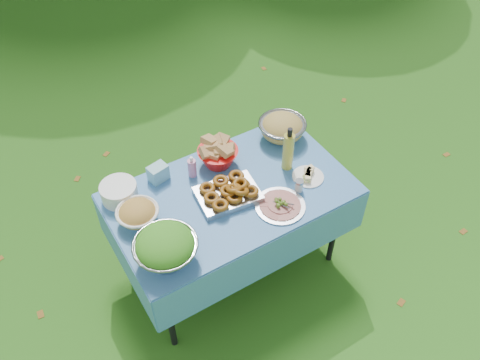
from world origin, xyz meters
name	(u,v)px	position (x,y,z in m)	size (l,w,h in m)	color
ground	(232,264)	(0.00, 0.00, 0.00)	(80.00, 80.00, 0.00)	#163309
picnic_table	(232,231)	(0.00, 0.00, 0.38)	(1.46, 0.86, 0.76)	#7DBDF0
salad_bowl	(166,248)	(-0.55, -0.25, 0.87)	(0.35, 0.35, 0.23)	gray
pasta_bowl_white	(138,214)	(-0.57, 0.08, 0.83)	(0.24, 0.24, 0.13)	white
plate_stack	(119,192)	(-0.59, 0.31, 0.82)	(0.22, 0.22, 0.11)	white
wipes_box	(158,173)	(-0.33, 0.33, 0.81)	(0.12, 0.09, 0.11)	#7FC0CF
sanitizer_bottle	(192,166)	(-0.13, 0.25, 0.84)	(0.05, 0.05, 0.15)	pink
bread_bowl	(218,153)	(0.06, 0.26, 0.85)	(0.26, 0.26, 0.17)	red
pasta_bowl_steel	(282,127)	(0.55, 0.26, 0.85)	(0.32, 0.32, 0.17)	gray
fried_tray	(228,192)	(-0.04, -0.02, 0.80)	(0.37, 0.26, 0.09)	#BABBC0
charcuterie_platter	(280,203)	(0.19, -0.25, 0.80)	(0.30, 0.30, 0.07)	#B2B3B9
oil_bottle	(288,148)	(0.42, 0.01, 0.92)	(0.07, 0.07, 0.32)	gold
cheese_plate	(308,174)	(0.48, -0.14, 0.79)	(0.20, 0.20, 0.05)	white
shaker	(299,186)	(0.36, -0.20, 0.80)	(0.05, 0.05, 0.08)	silver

